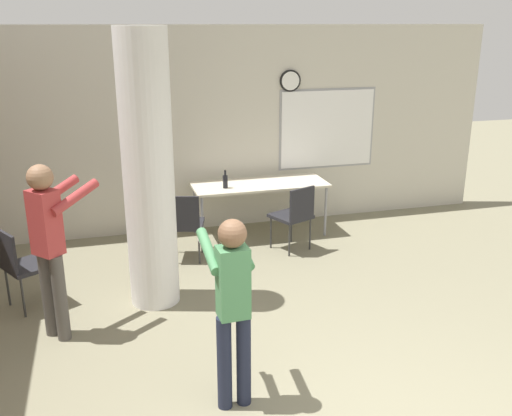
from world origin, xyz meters
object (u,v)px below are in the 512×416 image
object	(u,v)px
folding_table	(260,187)
chair_table_left	(185,222)
bottle_on_table	(225,181)
person_playing_front	(232,299)
person_watching_back	(50,238)
chair_table_right	(295,213)
chair_by_left_wall	(22,262)

from	to	relation	value
folding_table	chair_table_left	world-z (taller)	chair_table_left
bottle_on_table	person_playing_front	bearing A→B (deg)	-101.69
person_playing_front	chair_table_left	bearing A→B (deg)	88.56
person_watching_back	bottle_on_table	bearing A→B (deg)	44.34
folding_table	person_watching_back	bearing A→B (deg)	-140.57
folding_table	chair_table_left	bearing A→B (deg)	-150.59
chair_table_right	bottle_on_table	bearing A→B (deg)	141.84
chair_table_left	person_watching_back	xyz separation A→B (m)	(-1.42, -1.46, 0.47)
chair_table_left	person_watching_back	size ratio (longest dim) A/B	0.52
chair_table_right	person_watching_back	xyz separation A→B (m)	(-2.82, -1.41, 0.47)
bottle_on_table	person_watching_back	bearing A→B (deg)	-135.66
person_playing_front	person_watching_back	size ratio (longest dim) A/B	0.91
folding_table	bottle_on_table	xyz separation A→B (m)	(-0.50, -0.09, 0.14)
chair_table_left	folding_table	bearing A→B (deg)	29.41
chair_table_right	person_watching_back	size ratio (longest dim) A/B	0.52
folding_table	person_playing_front	xyz separation A→B (m)	(-1.21, -3.52, 0.21)
folding_table	bottle_on_table	bearing A→B (deg)	-169.40
chair_by_left_wall	person_playing_front	distance (m)	2.73
chair_table_left	person_playing_front	bearing A→B (deg)	-91.44
folding_table	chair_by_left_wall	size ratio (longest dim) A/B	2.11
chair_table_left	person_playing_front	world-z (taller)	person_playing_front
bottle_on_table	chair_table_right	size ratio (longest dim) A/B	0.28
bottle_on_table	chair_table_right	xyz separation A→B (m)	(0.77, -0.60, -0.32)
folding_table	person_watching_back	distance (m)	3.32
bottle_on_table	person_playing_front	world-z (taller)	person_playing_front
folding_table	bottle_on_table	size ratio (longest dim) A/B	7.54
chair_table_left	chair_table_right	bearing A→B (deg)	-2.18
bottle_on_table	chair_table_left	bearing A→B (deg)	-139.30
chair_table_right	person_watching_back	bearing A→B (deg)	-153.48
chair_table_left	person_watching_back	bearing A→B (deg)	-134.15
folding_table	chair_table_right	world-z (taller)	chair_table_right
chair_by_left_wall	chair_table_right	bearing A→B (deg)	13.06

